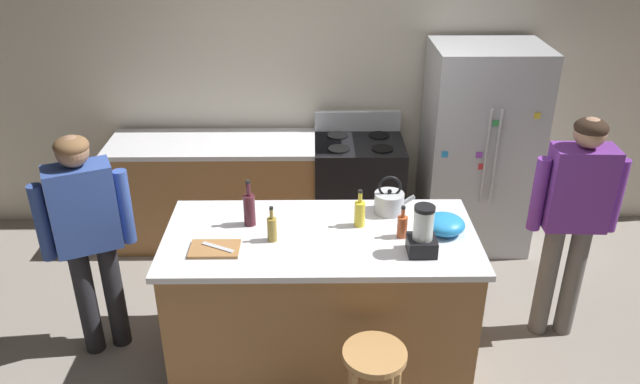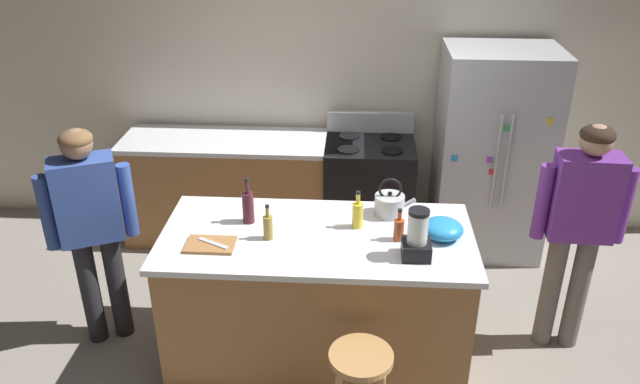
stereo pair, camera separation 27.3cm
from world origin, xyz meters
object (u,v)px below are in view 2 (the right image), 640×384
(kitchen_island, at_px, (317,295))
(bottle_cooking_sauce, at_px, (399,229))
(bottle_soda, at_px, (358,214))
(cutting_board, at_px, (210,245))
(bottle_wine, at_px, (248,206))
(blender_appliance, at_px, (417,237))
(bar_stool, at_px, (360,373))
(bottle_vinegar, at_px, (268,226))
(chef_knife, at_px, (213,243))
(stove_range, at_px, (368,192))
(person_by_sink_right, at_px, (579,219))
(person_by_island_left, at_px, (91,219))
(tea_kettle, at_px, (390,204))
(mixing_bowl, at_px, (443,229))
(refrigerator, at_px, (492,154))

(kitchen_island, height_order, bottle_cooking_sauce, bottle_cooking_sauce)
(bottle_soda, distance_m, cutting_board, 0.95)
(bottle_wine, bearing_deg, blender_appliance, -18.36)
(bottle_wine, bearing_deg, bar_stool, -49.23)
(bottle_vinegar, xyz_separation_m, cutting_board, (-0.34, -0.11, -0.08))
(bottle_vinegar, xyz_separation_m, chef_knife, (-0.32, -0.11, -0.06))
(stove_range, bearing_deg, person_by_sink_right, -44.59)
(kitchen_island, relative_size, person_by_island_left, 1.25)
(blender_appliance, bearing_deg, person_by_sink_right, 21.65)
(bottle_soda, xyz_separation_m, cutting_board, (-0.90, -0.29, -0.08))
(bottle_cooking_sauce, xyz_separation_m, cutting_board, (-1.15, -0.15, -0.07))
(bar_stool, xyz_separation_m, tea_kettle, (0.17, 1.03, 0.53))
(kitchen_island, distance_m, person_by_sink_right, 1.77)
(stove_range, relative_size, bottle_cooking_sauce, 5.22)
(bottle_wine, xyz_separation_m, cutting_board, (-0.19, -0.31, -0.11))
(mixing_bowl, bearing_deg, person_by_sink_right, 11.89)
(mixing_bowl, bearing_deg, stove_range, 106.19)
(bottle_vinegar, bearing_deg, refrigerator, 43.21)
(blender_appliance, relative_size, bottle_vinegar, 1.33)
(cutting_board, distance_m, chef_knife, 0.02)
(blender_appliance, height_order, bottle_vinegar, blender_appliance)
(blender_appliance, xyz_separation_m, cutting_board, (-1.25, 0.04, -0.12))
(stove_range, xyz_separation_m, blender_appliance, (0.25, -1.74, 0.59))
(refrigerator, distance_m, bottle_soda, 1.78)
(refrigerator, distance_m, bar_stool, 2.51)
(blender_appliance, distance_m, chef_knife, 1.23)
(person_by_island_left, bearing_deg, cutting_board, -17.02)
(bottle_cooking_sauce, bearing_deg, refrigerator, 60.71)
(refrigerator, height_order, bottle_cooking_sauce, refrigerator)
(chef_knife, bearing_deg, bottle_wine, 90.10)
(bar_stool, height_order, chef_knife, chef_knife)
(person_by_sink_right, distance_m, bar_stool, 1.75)
(stove_range, distance_m, bar_stool, 2.26)
(bottle_vinegar, distance_m, chef_knife, 0.35)
(kitchen_island, xyz_separation_m, bar_stool, (0.29, -0.73, 0.02))
(bar_stool, relative_size, blender_appliance, 2.01)
(bottle_wine, bearing_deg, cutting_board, -120.62)
(stove_range, xyz_separation_m, person_by_island_left, (-1.85, -1.44, 0.48))
(person_by_island_left, height_order, person_by_sink_right, person_by_sink_right)
(mixing_bowl, bearing_deg, bottle_cooking_sauce, -169.29)
(kitchen_island, distance_m, bottle_cooking_sauce, 0.75)
(kitchen_island, relative_size, bottle_soda, 7.75)
(bottle_wine, height_order, chef_knife, bottle_wine)
(person_by_island_left, xyz_separation_m, person_by_sink_right, (3.18, 0.13, 0.04))
(person_by_sink_right, distance_m, blender_appliance, 1.16)
(person_by_sink_right, distance_m, mixing_bowl, 0.92)
(refrigerator, bearing_deg, bottle_cooking_sauce, -119.29)
(stove_range, xyz_separation_m, chef_knife, (-0.97, -1.70, 0.49))
(refrigerator, bearing_deg, bottle_wine, -143.19)
(chef_knife, bearing_deg, blender_appliance, 26.23)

